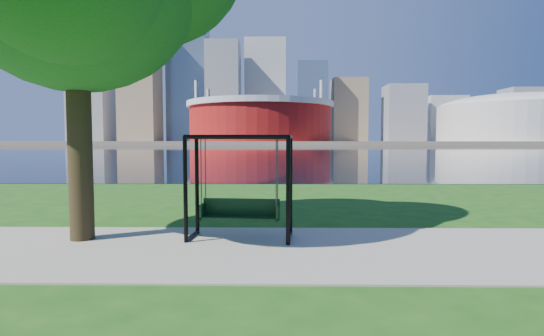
{
  "coord_description": "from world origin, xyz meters",
  "views": [
    {
      "loc": [
        0.21,
        -8.5,
        2.09
      ],
      "look_at": [
        0.08,
        0.0,
        1.55
      ],
      "focal_mm": 28.0,
      "sensor_mm": 36.0,
      "label": 1
    }
  ],
  "objects": [
    {
      "name": "stadium",
      "position": [
        -10.0,
        235.0,
        14.23
      ],
      "size": [
        83.0,
        83.0,
        32.0
      ],
      "color": "maroon",
      "rests_on": "far_bank"
    },
    {
      "name": "path",
      "position": [
        0.0,
        -0.5,
        0.01
      ],
      "size": [
        120.0,
        4.0,
        0.03
      ],
      "primitive_type": "cube",
      "color": "#9E937F",
      "rests_on": "ground"
    },
    {
      "name": "river",
      "position": [
        0.0,
        102.0,
        0.01
      ],
      "size": [
        900.0,
        180.0,
        0.02
      ],
      "primitive_type": "cube",
      "color": "black",
      "rests_on": "ground"
    },
    {
      "name": "far_bank",
      "position": [
        0.0,
        306.0,
        1.0
      ],
      "size": [
        900.0,
        228.0,
        2.0
      ],
      "primitive_type": "cube",
      "color": "#937F60",
      "rests_on": "ground"
    },
    {
      "name": "swing",
      "position": [
        -0.6,
        0.37,
        1.07
      ],
      "size": [
        2.24,
        1.12,
        2.22
      ],
      "rotation": [
        0.0,
        0.0,
        -0.08
      ],
      "color": "black",
      "rests_on": "ground"
    },
    {
      "name": "arena",
      "position": [
        135.0,
        235.0,
        15.87
      ],
      "size": [
        84.0,
        84.0,
        26.56
      ],
      "color": "beige",
      "rests_on": "far_bank"
    },
    {
      "name": "ground",
      "position": [
        0.0,
        0.0,
        0.0
      ],
      "size": [
        900.0,
        900.0,
        0.0
      ],
      "primitive_type": "plane",
      "color": "#1E5114",
      "rests_on": "ground"
    },
    {
      "name": "skyline",
      "position": [
        -4.27,
        319.39,
        35.89
      ],
      "size": [
        392.0,
        66.0,
        96.5
      ],
      "color": "gray",
      "rests_on": "far_bank"
    }
  ]
}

